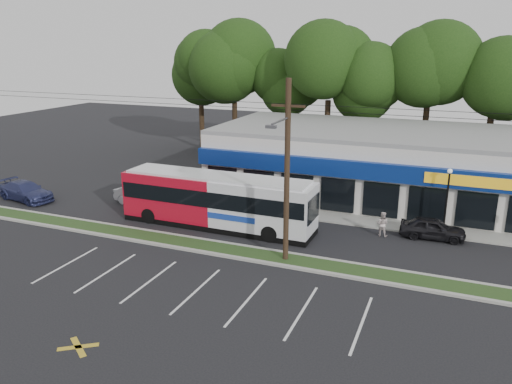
{
  "coord_description": "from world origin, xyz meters",
  "views": [
    {
      "loc": [
        11.13,
        -23.39,
        11.65
      ],
      "look_at": [
        -0.4,
        5.0,
        2.52
      ],
      "focal_mm": 35.0,
      "sensor_mm": 36.0,
      "label": 1
    }
  ],
  "objects_px": {
    "pedestrian_a": "(308,218)",
    "lamp_post": "(447,193)",
    "car_blue": "(26,191)",
    "car_dark": "(433,228)",
    "pedestrian_b": "(382,224)",
    "car_silver": "(141,196)",
    "metrobus": "(217,200)",
    "utility_pole": "(284,167)"
  },
  "relations": [
    {
      "from": "lamp_post",
      "to": "pedestrian_b",
      "type": "xyz_separation_m",
      "value": [
        -3.6,
        -1.94,
        -1.88
      ]
    },
    {
      "from": "utility_pole",
      "to": "car_silver",
      "type": "distance_m",
      "value": 14.93
    },
    {
      "from": "lamp_post",
      "to": "metrobus",
      "type": "height_order",
      "value": "lamp_post"
    },
    {
      "from": "car_dark",
      "to": "utility_pole",
      "type": "bearing_deg",
      "value": 128.33
    },
    {
      "from": "metrobus",
      "to": "car_blue",
      "type": "xyz_separation_m",
      "value": [
        -16.31,
        -0.4,
        -1.14
      ]
    },
    {
      "from": "lamp_post",
      "to": "pedestrian_b",
      "type": "relative_size",
      "value": 2.68
    },
    {
      "from": "car_blue",
      "to": "pedestrian_a",
      "type": "distance_m",
      "value": 22.12
    },
    {
      "from": "lamp_post",
      "to": "car_dark",
      "type": "height_order",
      "value": "lamp_post"
    },
    {
      "from": "car_silver",
      "to": "pedestrian_a",
      "type": "height_order",
      "value": "pedestrian_a"
    },
    {
      "from": "car_dark",
      "to": "pedestrian_a",
      "type": "bearing_deg",
      "value": 96.68
    },
    {
      "from": "lamp_post",
      "to": "car_dark",
      "type": "xyz_separation_m",
      "value": [
        -0.62,
        -1.22,
        -2.0
      ]
    },
    {
      "from": "pedestrian_a",
      "to": "lamp_post",
      "type": "bearing_deg",
      "value": 177.85
    },
    {
      "from": "pedestrian_a",
      "to": "utility_pole",
      "type": "bearing_deg",
      "value": 71.46
    },
    {
      "from": "car_blue",
      "to": "pedestrian_a",
      "type": "relative_size",
      "value": 3.25
    },
    {
      "from": "pedestrian_a",
      "to": "pedestrian_b",
      "type": "height_order",
      "value": "pedestrian_b"
    },
    {
      "from": "metrobus",
      "to": "pedestrian_a",
      "type": "xyz_separation_m",
      "value": [
        5.71,
        1.77,
        -1.09
      ]
    },
    {
      "from": "lamp_post",
      "to": "pedestrian_b",
      "type": "height_order",
      "value": "lamp_post"
    },
    {
      "from": "pedestrian_b",
      "to": "car_silver",
      "type": "bearing_deg",
      "value": 6.37
    },
    {
      "from": "pedestrian_a",
      "to": "car_blue",
      "type": "bearing_deg",
      "value": -13.59
    },
    {
      "from": "utility_pole",
      "to": "pedestrian_a",
      "type": "height_order",
      "value": "utility_pole"
    },
    {
      "from": "metrobus",
      "to": "pedestrian_a",
      "type": "distance_m",
      "value": 6.08
    },
    {
      "from": "car_dark",
      "to": "car_blue",
      "type": "bearing_deg",
      "value": 93.64
    },
    {
      "from": "utility_pole",
      "to": "car_blue",
      "type": "xyz_separation_m",
      "value": [
        -22.08,
        3.18,
        -4.69
      ]
    },
    {
      "from": "utility_pole",
      "to": "lamp_post",
      "type": "bearing_deg",
      "value": 43.95
    },
    {
      "from": "car_silver",
      "to": "pedestrian_b",
      "type": "distance_m",
      "value": 17.66
    },
    {
      "from": "utility_pole",
      "to": "pedestrian_a",
      "type": "relative_size",
      "value": 32.61
    },
    {
      "from": "car_silver",
      "to": "car_blue",
      "type": "bearing_deg",
      "value": 115.95
    },
    {
      "from": "metrobus",
      "to": "car_silver",
      "type": "height_order",
      "value": "metrobus"
    },
    {
      "from": "lamp_post",
      "to": "pedestrian_b",
      "type": "bearing_deg",
      "value": -151.64
    },
    {
      "from": "lamp_post",
      "to": "metrobus",
      "type": "relative_size",
      "value": 0.32
    },
    {
      "from": "car_blue",
      "to": "pedestrian_b",
      "type": "distance_m",
      "value": 26.79
    },
    {
      "from": "lamp_post",
      "to": "pedestrian_a",
      "type": "bearing_deg",
      "value": -162.93
    },
    {
      "from": "lamp_post",
      "to": "car_blue",
      "type": "distance_m",
      "value": 30.67
    },
    {
      "from": "car_silver",
      "to": "pedestrian_a",
      "type": "bearing_deg",
      "value": -78.94
    },
    {
      "from": "car_blue",
      "to": "utility_pole",
      "type": "bearing_deg",
      "value": -88.02
    },
    {
      "from": "lamp_post",
      "to": "car_dark",
      "type": "relative_size",
      "value": 1.09
    },
    {
      "from": "car_dark",
      "to": "car_silver",
      "type": "bearing_deg",
      "value": 90.22
    },
    {
      "from": "pedestrian_a",
      "to": "pedestrian_b",
      "type": "xyz_separation_m",
      "value": [
        4.63,
        0.59,
        0.03
      ]
    },
    {
      "from": "car_blue",
      "to": "car_silver",
      "type": "bearing_deg",
      "value": -65.51
    },
    {
      "from": "car_dark",
      "to": "pedestrian_b",
      "type": "relative_size",
      "value": 2.47
    },
    {
      "from": "utility_pole",
      "to": "pedestrian_b",
      "type": "bearing_deg",
      "value": 52.38
    },
    {
      "from": "metrobus",
      "to": "pedestrian_b",
      "type": "relative_size",
      "value": 8.24
    }
  ]
}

